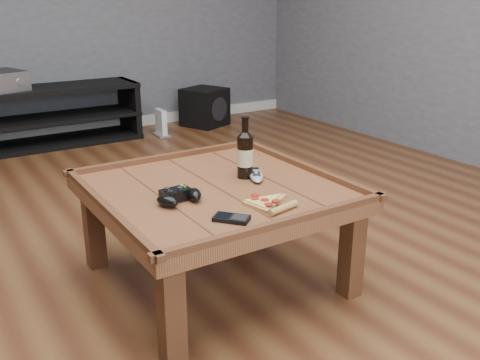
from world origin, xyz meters
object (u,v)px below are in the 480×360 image
coffee_table (216,199)px  game_console (161,124)px  media_console (55,116)px  beer_bottle (245,153)px  subwoofer (205,107)px  smartphone (232,218)px  remote_control (256,175)px  game_controller (179,196)px  pizza_slice (267,203)px

coffee_table → game_console: (0.88, 2.54, -0.28)m
media_console → beer_bottle: beer_bottle is taller
beer_bottle → game_console: 2.64m
coffee_table → subwoofer: (1.42, 2.68, -0.21)m
smartphone → remote_control: remote_control is taller
media_console → game_controller: game_controller is taller
media_console → pizza_slice: 3.06m
beer_bottle → remote_control: bearing=-43.9°
coffee_table → remote_control: 0.22m
beer_bottle → pizza_slice: beer_bottle is taller
media_console → smartphone: 3.11m
coffee_table → smartphone: (-0.13, -0.35, 0.07)m
remote_control → smartphone: bearing=-104.9°
game_controller → game_console: size_ratio=0.86×
media_console → game_controller: (-0.21, -2.83, 0.23)m
media_console → game_console: (0.88, -0.21, -0.14)m
coffee_table → remote_control: size_ratio=5.04×
game_controller → remote_control: game_controller is taller
beer_bottle → subwoofer: size_ratio=0.59×
media_console → subwoofer: size_ratio=2.95×
pizza_slice → smartphone: size_ratio=2.00×
coffee_table → subwoofer: bearing=62.2°
coffee_table → subwoofer: size_ratio=2.17×
coffee_table → game_controller: game_controller is taller
game_controller → coffee_table: bearing=17.8°
media_console → smartphone: media_console is taller
coffee_table → beer_bottle: size_ratio=3.69×
media_console → game_console: size_ratio=5.78×
game_controller → remote_control: 0.43m
game_controller → smartphone: bearing=-75.9°
pizza_slice → game_console: size_ratio=1.20×
coffee_table → beer_bottle: (0.18, 0.04, 0.17)m
game_controller → remote_control: (0.43, 0.08, -0.01)m
subwoofer → game_console: bearing=173.3°
pizza_slice → remote_control: (0.15, 0.30, 0.01)m
coffee_table → remote_control: (0.21, 0.00, 0.07)m
game_console → beer_bottle: bearing=-103.9°
game_controller → smartphone: 0.28m
media_console → smartphone: size_ratio=9.68×
media_console → beer_bottle: size_ratio=5.02×
coffee_table → game_controller: (-0.21, -0.08, 0.09)m
pizza_slice → subwoofer: (1.35, 2.98, -0.28)m
coffee_table → beer_bottle: beer_bottle is taller
remote_control → game_controller: bearing=-139.3°
beer_bottle → smartphone: beer_bottle is taller
smartphone → subwoofer: smartphone is taller
beer_bottle → game_controller: size_ratio=1.33×
game_controller → pizza_slice: 0.35m
coffee_table → remote_control: bearing=0.1°
subwoofer → media_console: bearing=155.2°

